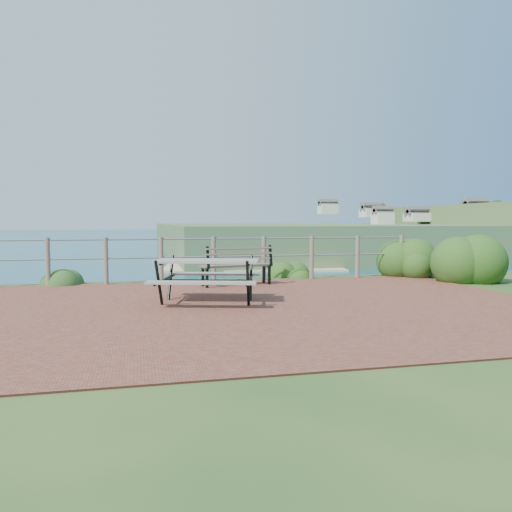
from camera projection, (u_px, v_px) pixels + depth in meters
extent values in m
cube|color=brown|center=(246.00, 307.00, 7.86)|extent=(10.00, 7.00, 0.12)
plane|color=#146E78|center=(141.00, 225.00, 201.92)|extent=(1200.00, 1200.00, 0.00)
cylinder|color=#6B5B4C|center=(48.00, 262.00, 10.27)|extent=(0.10, 0.10, 1.00)
cylinder|color=#6B5B4C|center=(106.00, 261.00, 10.54)|extent=(0.10, 0.10, 1.00)
cylinder|color=#6B5B4C|center=(161.00, 260.00, 10.80)|extent=(0.10, 0.10, 1.00)
cylinder|color=#6B5B4C|center=(214.00, 259.00, 11.07)|extent=(0.10, 0.10, 1.00)
cylinder|color=#6B5B4C|center=(264.00, 258.00, 11.34)|extent=(0.10, 0.10, 1.00)
cylinder|color=#6B5B4C|center=(312.00, 257.00, 11.60)|extent=(0.10, 0.10, 1.00)
cylinder|color=#6B5B4C|center=(357.00, 256.00, 11.87)|extent=(0.10, 0.10, 1.00)
cylinder|color=#6B5B4C|center=(401.00, 256.00, 12.13)|extent=(0.10, 0.10, 1.00)
cylinder|color=slate|center=(214.00, 239.00, 11.04)|extent=(9.40, 0.04, 0.04)
cylinder|color=slate|center=(214.00, 257.00, 11.07)|extent=(9.40, 0.04, 0.04)
cube|color=#416532|center=(434.00, 236.00, 244.46)|extent=(260.00, 180.00, 12.00)
cube|color=gray|center=(207.00, 261.00, 8.16)|extent=(1.80, 1.12, 0.04)
cube|color=gray|center=(207.00, 278.00, 8.18)|extent=(1.67, 0.69, 0.04)
cube|color=gray|center=(207.00, 278.00, 8.18)|extent=(1.67, 0.69, 0.04)
cylinder|color=black|center=(207.00, 281.00, 8.18)|extent=(1.40, 0.43, 0.04)
cube|color=brown|center=(236.00, 266.00, 10.39)|extent=(1.53, 0.63, 0.03)
cube|color=brown|center=(236.00, 253.00, 10.37)|extent=(1.49, 0.38, 0.34)
cube|color=black|center=(236.00, 275.00, 10.40)|extent=(0.06, 0.06, 0.41)
cube|color=black|center=(236.00, 275.00, 10.40)|extent=(0.06, 0.06, 0.41)
cube|color=black|center=(236.00, 275.00, 10.40)|extent=(0.06, 0.06, 0.41)
cube|color=black|center=(236.00, 275.00, 10.40)|extent=(0.06, 0.06, 0.41)
ellipsoid|color=#204916|center=(463.00, 283.00, 11.03)|extent=(1.25, 1.25, 1.77)
ellipsoid|color=#204916|center=(402.00, 276.00, 12.28)|extent=(1.13, 1.13, 1.61)
ellipsoid|color=#2B5620|center=(60.00, 284.00, 10.73)|extent=(0.74, 0.74, 0.47)
ellipsoid|color=#204916|center=(294.00, 277.00, 12.10)|extent=(0.82, 0.82, 0.58)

